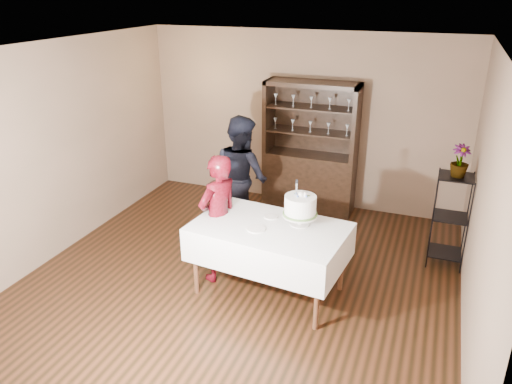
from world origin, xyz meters
The scene contains 14 objects.
floor centered at (0.00, 0.00, 0.00)m, with size 5.00×5.00×0.00m, color black.
ceiling centered at (0.00, 0.00, 2.70)m, with size 5.00×5.00×0.00m, color silver.
back_wall centered at (0.00, 2.50, 1.35)m, with size 5.00×0.02×2.70m, color brown.
wall_left centered at (-2.50, 0.00, 1.35)m, with size 0.02×5.00×2.70m, color brown.
wall_right centered at (2.50, 0.00, 1.35)m, with size 0.02×5.00×2.70m, color brown.
china_hutch centered at (0.20, 2.25, 0.66)m, with size 1.40×0.48×2.00m.
plant_etagere centered at (2.28, 1.20, 0.65)m, with size 0.42×0.42×1.20m.
cake_table centered at (0.40, -0.20, 0.64)m, with size 1.78×1.20×0.84m.
woman centered at (-0.26, -0.11, 0.78)m, with size 0.57×0.37×1.56m, color #370509.
man centered at (-0.45, 1.07, 0.86)m, with size 0.83×0.65×1.72m, color black.
cake centered at (0.70, -0.04, 1.06)m, with size 0.42×0.42×0.54m.
plate_near centered at (0.29, -0.33, 0.85)m, with size 0.20×0.20×0.01m, color beige.
plate_far centered at (0.34, 0.02, 0.85)m, with size 0.16×0.16×0.01m, color beige.
potted_plant centered at (2.28, 1.18, 1.38)m, with size 0.22×0.22×0.39m, color #4E7337.
Camera 1 is at (2.01, -4.85, 3.30)m, focal length 35.00 mm.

